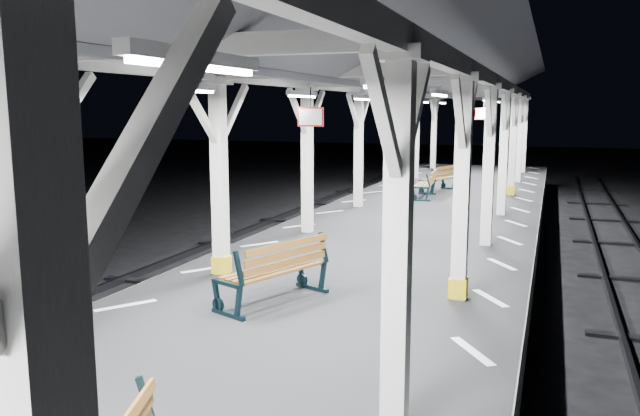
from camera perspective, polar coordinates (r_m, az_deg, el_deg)
The scene contains 8 objects.
ground at distance 8.70m, azimuth -3.51°, elevation -16.94°, with size 120.00×120.00×0.00m, color black.
platform at distance 8.49m, azimuth -3.54°, elevation -13.91°, with size 6.00×50.00×1.00m, color black.
hazard_stripes_left at distance 9.52m, azimuth -17.33°, elevation -8.51°, with size 1.00×48.00×0.01m, color silver.
hazard_stripes_right at distance 7.70m, azimuth 13.74°, elevation -12.58°, with size 1.00×48.00×0.01m, color silver.
canopy at distance 7.84m, azimuth -3.90°, elevation 14.56°, with size 5.40×49.00×4.65m.
bench_mid at distance 9.07m, azimuth -3.89°, elevation -5.63°, with size 1.24×1.89×0.96m.
bench_far at distance 20.09m, azimuth 9.80°, elevation 2.23°, with size 0.70×1.64×0.87m.
bench_extra at distance 21.69m, azimuth 10.98°, elevation 2.72°, with size 1.08×1.76×0.90m.
Camera 1 is at (3.20, -7.13, 3.81)m, focal length 35.00 mm.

